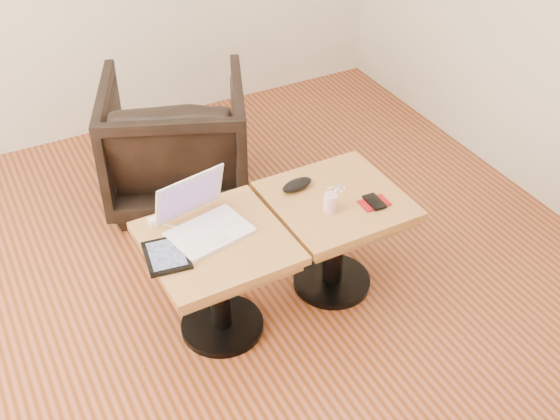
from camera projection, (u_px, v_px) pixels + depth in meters
name	position (u px, v px, depth m)	size (l,w,h in m)	color
room_shell	(171.00, 102.00, 2.25)	(4.52, 4.52, 2.71)	#612C0F
side_table_left	(218.00, 263.00, 3.05)	(0.60, 0.60, 0.54)	black
side_table_right	(335.00, 220.00, 3.29)	(0.60, 0.60, 0.54)	black
laptop	(203.00, 220.00, 3.00)	(0.38, 0.35, 0.23)	white
tablet	(167.00, 255.00, 2.88)	(0.20, 0.24, 0.02)	black
charging_adapter	(153.00, 221.00, 3.05)	(0.04, 0.04, 0.02)	white
glasses_case	(297.00, 185.00, 3.25)	(0.16, 0.07, 0.05)	black
striped_cup	(331.00, 202.00, 3.11)	(0.06, 0.06, 0.08)	#E45983
earbuds_tangle	(338.00, 189.00, 3.25)	(0.08, 0.06, 0.01)	white
phone_on_sleeve	(374.00, 202.00, 3.17)	(0.13, 0.12, 0.02)	maroon
armchair	(176.00, 140.00, 3.94)	(0.77, 0.79, 0.72)	black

